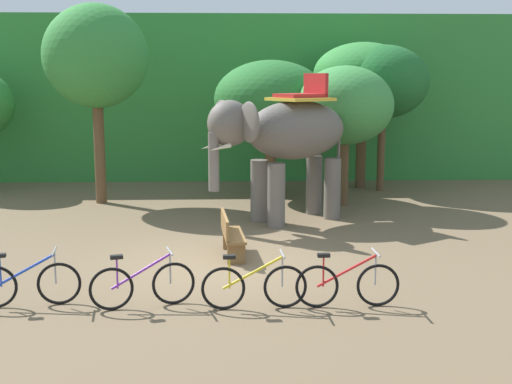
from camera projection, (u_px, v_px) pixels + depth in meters
The scene contains 13 objects.
ground_plane at pixel (217, 265), 13.17m from camera, with size 80.00×80.00×0.00m, color brown.
foliage_hedge at pixel (223, 96), 26.20m from camera, with size 36.00×6.00×5.84m, color #338438.
tree_far_right at pixel (96, 57), 18.99m from camera, with size 3.00×3.00×5.76m.
tree_center at pixel (271, 99), 20.22m from camera, with size 3.47×3.47×4.20m.
tree_center_right at pixel (345, 106), 18.86m from camera, with size 2.75×2.75×4.01m.
tree_center_left at pixel (363, 75), 21.73m from camera, with size 3.25×3.25×4.81m.
tree_left at pixel (383, 82), 21.21m from camera, with size 2.91×2.91×4.70m.
elephant at pixel (286, 136), 16.80m from camera, with size 4.04×3.24×3.78m.
bike_blue at pixel (27, 284), 10.76m from camera, with size 1.70×0.52×0.92m.
bike_purple at pixel (143, 284), 10.72m from camera, with size 1.67×0.61×0.92m.
bike_yellow at pixel (254, 286), 10.64m from camera, with size 1.71×0.52×0.92m.
bike_red at pixel (347, 284), 10.73m from camera, with size 1.71×0.52×0.92m.
wooden_bench at pixel (230, 234), 13.76m from camera, with size 0.54×1.53×0.89m.
Camera 1 is at (0.30, -12.74, 3.70)m, focal length 46.60 mm.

